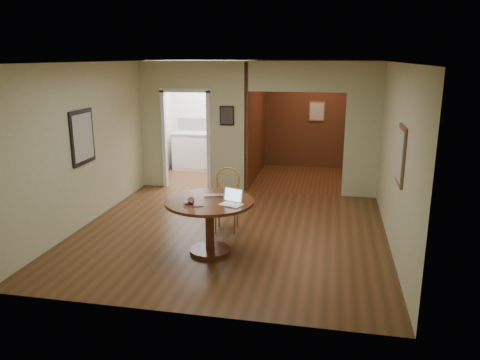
% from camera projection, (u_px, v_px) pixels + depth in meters
% --- Properties ---
extents(floor, '(5.00, 5.00, 0.00)m').
position_uv_depth(floor, '(230.00, 233.00, 7.61)').
color(floor, '#472C14').
rests_on(floor, ground).
extents(room_shell, '(5.20, 7.50, 5.00)m').
position_uv_depth(room_shell, '(239.00, 127.00, 10.31)').
color(room_shell, white).
rests_on(room_shell, ground).
extents(dining_table, '(1.28, 1.28, 0.80)m').
position_uv_depth(dining_table, '(210.00, 214.00, 6.73)').
color(dining_table, '#5E2817').
rests_on(dining_table, ground).
extents(chair, '(0.46, 0.46, 1.03)m').
position_uv_depth(chair, '(227.00, 196.00, 7.67)').
color(chair, '#B0783E').
rests_on(chair, ground).
extents(open_laptop, '(0.35, 0.35, 0.21)m').
position_uv_depth(open_laptop, '(232.00, 200.00, 6.50)').
color(open_laptop, white).
rests_on(open_laptop, dining_table).
extents(closed_laptop, '(0.34, 0.25, 0.02)m').
position_uv_depth(closed_laptop, '(214.00, 196.00, 6.83)').
color(closed_laptop, '#AEAEB3').
rests_on(closed_laptop, dining_table).
extents(mouse, '(0.13, 0.09, 0.05)m').
position_uv_depth(mouse, '(187.00, 202.00, 6.51)').
color(mouse, white).
rests_on(mouse, dining_table).
extents(wine_glass, '(0.10, 0.10, 0.11)m').
position_uv_depth(wine_glass, '(191.00, 201.00, 6.48)').
color(wine_glass, white).
rests_on(wine_glass, dining_table).
extents(pen, '(0.14, 0.07, 0.01)m').
position_uv_depth(pen, '(198.00, 207.00, 6.38)').
color(pen, '#0D0E5B').
rests_on(pen, dining_table).
extents(kitchen_cabinet, '(2.06, 0.60, 0.94)m').
position_uv_depth(kitchen_cabinet, '(213.00, 152.00, 11.73)').
color(kitchen_cabinet, white).
rests_on(kitchen_cabinet, ground).
extents(grocery_bag, '(0.35, 0.32, 0.28)m').
position_uv_depth(grocery_bag, '(245.00, 128.00, 11.42)').
color(grocery_bag, '#C8B992').
rests_on(grocery_bag, kitchen_cabinet).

